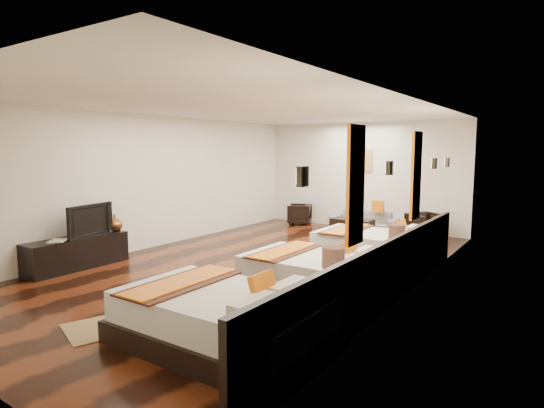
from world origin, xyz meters
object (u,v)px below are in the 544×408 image
Objects in this scene: figurine at (115,223)px; sofa at (365,221)px; bed_mid at (319,274)px; armchair_right at (425,226)px; tv_console at (77,253)px; book at (50,241)px; tv at (86,220)px; bed_near at (224,318)px; nightstand_b at (396,262)px; bed_far at (376,247)px; coffee_table at (352,227)px; armchair_left at (299,214)px; table_plant at (350,213)px; nightstand_a at (333,300)px.

figurine reaches higher than sofa.
armchair_right is (0.20, 4.81, 0.03)m from bed_mid.
sofa is at bearing 66.75° from tv_console.
book is 1.29m from figurine.
figurine is at bearing -122.48° from sofa.
tv is (-4.15, -0.97, 0.55)m from bed_mid.
bed_near is 2.49× the size of nightstand_b.
bed_far is 6.31× the size of book.
bed_near is 3.30× the size of armchair_right.
armchair_right is at bearing 49.55° from figurine.
coffee_table is (2.74, 4.78, -0.50)m from figurine.
figurine is 5.53m from coffee_table.
tv is at bearing -119.77° from sofa.
bed_near is 4.36m from bed_far.
sofa is 1.90m from armchair_left.
coffee_table is at bearing 39.52° from table_plant.
tv_console is (-4.95, -2.30, -0.05)m from nightstand_b.
bed_mid is 4.30m from tv.
bed_far reaches higher than sofa.
sofa is (-1.46, 2.98, -0.04)m from bed_far.
nightstand_a reaches higher than coffee_table.
armchair_left is (-4.10, 3.97, -0.04)m from nightstand_b.
figurine reaches higher than tv_console.
tv_console is at bearing -116.12° from coffee_table.
bed_mid is 4.51m from book.
tv_console is 1.05× the size of sofa.
coffee_table is at bearing -96.30° from sofa.
nightstand_b is 5.18m from figurine.
tv_console is at bearing -155.09° from nightstand_b.
coffee_table is at bearing 135.34° from armchair_right.
bed_near is at bearing -116.11° from tv.
tv_console is 6.40× the size of table_plant.
nightstand_a reaches higher than figurine.
armchair_right is (-0.55, 5.86, -0.02)m from nightstand_a.
tv is (-4.89, 0.08, 0.50)m from nightstand_a.
bed_mid is at bearing 90.04° from bed_near.
bed_near is 2.31× the size of coffee_table.
tv is at bearing -85.41° from figurine.
bed_near reaches higher than tv_console.
tv_console is 6.17m from table_plant.
nightstand_a is 4.95m from tv_console.
bed_far is 4.95m from figurine.
nightstand_b is 0.92× the size of tv.
tv_console is at bearing 90.00° from book.
nightstand_b is 2.68× the size of book.
book reaches higher than armchair_left.
table_plant reaches higher than tv_console.
nightstand_b is 5.71m from armchair_left.
table_plant is (-2.25, 5.45, 0.20)m from nightstand_a.
nightstand_a is at bearing 12.07° from armchair_left.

